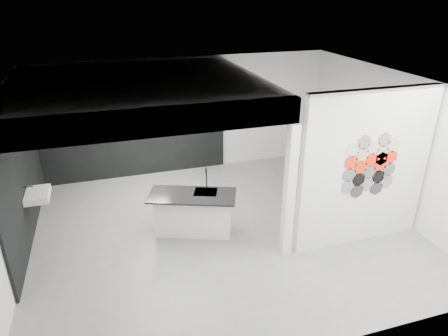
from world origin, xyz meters
TOP-DOWN VIEW (x-y plane):
  - floor at (0.00, 0.00)m, footprint 7.00×6.00m
  - partition_panel at (2.23, -1.00)m, footprint 2.45×0.15m
  - bay_clad_back at (-1.30, 2.97)m, footprint 4.40×0.04m
  - bay_clad_left at (-3.47, 1.00)m, footprint 0.04×4.00m
  - bulkhead at (-1.30, 1.00)m, footprint 4.40×4.00m
  - corner_column at (0.82, -1.00)m, footprint 0.16×0.16m
  - fascia_beam at (-1.30, -0.92)m, footprint 4.40×0.16m
  - wall_basin at (-3.24, 0.80)m, footprint 0.40×0.60m
  - display_shelf at (-1.20, 2.87)m, footprint 3.00×0.15m
  - kitchen_island at (-0.56, 0.10)m, footprint 1.72×1.21m
  - stockpot at (-2.11, 2.87)m, footprint 0.25×0.25m
  - kettle at (-0.36, 2.87)m, footprint 0.21×0.21m
  - glass_bowl at (0.15, 2.87)m, footprint 0.19×0.19m
  - glass_vase at (0.15, 2.87)m, footprint 0.13×0.13m
  - bottle_dark at (-1.53, 2.87)m, footprint 0.06×0.06m
  - utensil_cup at (-2.27, 2.87)m, footprint 0.11×0.11m
  - hex_tile_cluster at (2.26, -1.09)m, footprint 1.04×0.02m

SIDE VIEW (x-z plane):
  - floor at x=0.00m, z-range -0.01..0.00m
  - kitchen_island at x=-0.56m, z-range -0.21..1.06m
  - wall_basin at x=-3.24m, z-range 0.79..0.91m
  - bay_clad_back at x=-1.30m, z-range 0.00..2.35m
  - bay_clad_left at x=-3.47m, z-range 0.00..2.35m
  - corner_column at x=0.82m, z-range 0.00..2.35m
  - display_shelf at x=-1.20m, z-range 1.28..1.32m
  - glass_bowl at x=0.15m, z-range 1.32..1.43m
  - utensil_cup at x=-2.27m, z-range 1.32..1.43m
  - glass_vase at x=0.15m, z-range 1.32..1.46m
  - bottle_dark at x=-1.53m, z-range 1.32..1.47m
  - partition_panel at x=2.23m, z-range 0.00..2.80m
  - stockpot at x=-2.11m, z-range 1.32..1.48m
  - kettle at x=-0.36m, z-range 1.32..1.49m
  - hex_tile_cluster at x=2.26m, z-range 0.92..2.09m
  - bulkhead at x=-1.30m, z-range 2.35..2.75m
  - fascia_beam at x=-1.30m, z-range 2.35..2.75m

